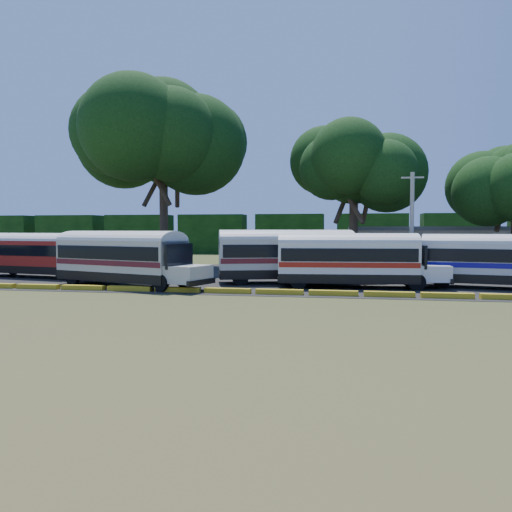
% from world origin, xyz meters
% --- Properties ---
extents(ground, '(160.00, 160.00, 0.00)m').
position_xyz_m(ground, '(0.00, 0.00, 0.00)').
color(ground, '#314B19').
rests_on(ground, ground).
extents(asphalt_strip, '(64.00, 24.00, 0.02)m').
position_xyz_m(asphalt_strip, '(1.00, 12.00, 0.01)').
color(asphalt_strip, black).
rests_on(asphalt_strip, ground).
extents(curb, '(53.70, 0.45, 0.30)m').
position_xyz_m(curb, '(-0.00, 1.00, 0.15)').
color(curb, gold).
rests_on(curb, ground).
extents(terminal_building, '(19.00, 9.00, 4.00)m').
position_xyz_m(terminal_building, '(18.00, 30.00, 2.03)').
color(terminal_building, silver).
rests_on(terminal_building, ground).
extents(treeline_backdrop, '(130.00, 4.00, 6.00)m').
position_xyz_m(treeline_backdrop, '(0.00, 48.00, 3.00)').
color(treeline_backdrop, black).
rests_on(treeline_backdrop, ground).
extents(bus_red, '(10.67, 4.44, 3.41)m').
position_xyz_m(bus_red, '(-15.47, 7.87, 1.96)').
color(bus_red, black).
rests_on(bus_red, ground).
extents(bus_cream_west, '(11.19, 6.06, 3.59)m').
position_xyz_m(bus_cream_west, '(-5.91, 3.22, 2.03)').
color(bus_cream_west, black).
rests_on(bus_cream_west, ground).
extents(bus_cream_east, '(11.43, 5.71, 3.65)m').
position_xyz_m(bus_cream_east, '(4.37, 7.12, 2.07)').
color(bus_cream_east, black).
rests_on(bus_cream_east, ground).
extents(bus_white_red, '(10.64, 3.39, 3.44)m').
position_xyz_m(bus_white_red, '(8.48, 5.01, 1.95)').
color(bus_white_red, black).
rests_on(bus_white_red, ground).
extents(bus_white_blue, '(10.60, 4.61, 3.39)m').
position_xyz_m(bus_white_blue, '(17.42, 6.13, 1.92)').
color(bus_white_blue, black).
rests_on(bus_white_blue, ground).
extents(tree_west, '(13.18, 13.18, 17.90)m').
position_xyz_m(tree_west, '(-8.91, 18.60, 13.02)').
color(tree_west, '#39251C').
rests_on(tree_west, ground).
extents(tree_center, '(9.78, 9.78, 13.22)m').
position_xyz_m(tree_center, '(8.89, 20.50, 9.58)').
color(tree_center, '#39251C').
rests_on(tree_center, ground).
extents(utility_pole, '(1.60, 0.30, 7.87)m').
position_xyz_m(utility_pole, '(12.95, 11.41, 4.05)').
color(utility_pole, gray).
rests_on(utility_pole, ground).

